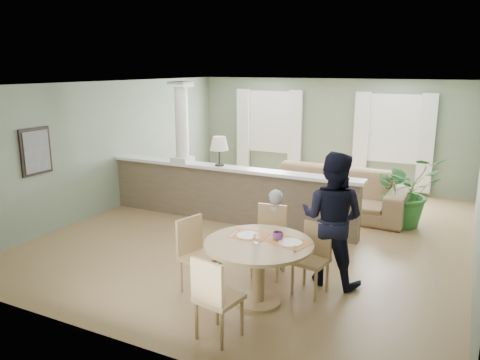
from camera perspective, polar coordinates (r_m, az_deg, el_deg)
The scene contains 12 objects.
ground at distance 8.76m, azimuth 2.96°, elevation -6.26°, with size 8.00×8.00×0.00m, color #A68357.
room_shell at distance 8.91m, azimuth 4.57°, elevation 6.07°, with size 7.02×8.02×2.71m.
pony_wall at distance 9.14m, azimuth -2.14°, elevation -0.76°, with size 5.32×0.38×2.70m.
sofa at distance 9.88m, azimuth 10.72°, elevation -1.36°, with size 3.17×1.24×0.93m, color #987D53.
houseplant at distance 9.43m, azimuth 19.64°, elevation -1.22°, with size 1.24×1.08×1.38m, color #2A6829.
dining_table at distance 5.99m, azimuth 2.37°, elevation -9.11°, with size 1.38×1.38×0.94m.
chair_far_boy at distance 6.89m, azimuth 3.65°, elevation -6.92°, with size 0.51×0.51×1.02m.
chair_far_man at distance 6.43m, azimuth 8.91°, elevation -9.01°, with size 0.49×0.49×0.95m.
chair_near at distance 5.27m, azimuth -3.13°, elevation -13.87°, with size 0.52×0.52×0.99m.
chair_side at distance 6.38m, azimuth -5.39°, elevation -8.68°, with size 0.57×0.57×1.02m.
child_person at distance 7.04m, azimuth 4.27°, elevation -5.99°, with size 0.45×0.30×1.24m, color #A1A1A6.
man_person at distance 6.59m, azimuth 11.17°, elevation -4.65°, with size 0.91×0.71×1.88m, color black.
Camera 1 is at (3.29, -7.56, 2.98)m, focal length 35.00 mm.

